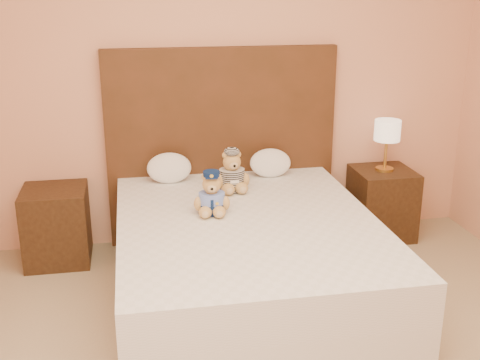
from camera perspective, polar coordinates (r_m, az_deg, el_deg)
name	(u,v)px	position (r m, az deg, el deg)	size (l,w,h in m)	color
room_walls	(282,17)	(2.75, 3.97, 15.19)	(4.04, 4.52, 2.72)	tan
bed	(247,259)	(3.85, 0.71, -7.52)	(1.60, 2.00, 0.55)	white
headboard	(222,146)	(4.62, -1.71, 3.22)	(1.75, 0.08, 1.50)	#4C2916
nightstand_left	(57,225)	(4.56, -16.98, -4.13)	(0.45, 0.45, 0.55)	#3B2512
nightstand_right	(382,203)	(4.92, 13.29, -2.14)	(0.45, 0.45, 0.55)	#3B2512
lamp	(387,133)	(4.75, 13.79, 4.35)	(0.20, 0.20, 0.40)	gold
teddy_police	(212,193)	(3.79, -2.70, -1.21)	(0.24, 0.23, 0.28)	#A87741
teddy_prisoner	(232,171)	(4.20, -0.78, 0.88)	(0.26, 0.25, 0.29)	#A87741
pillow_left	(169,167)	(4.43, -6.74, 1.27)	(0.33, 0.21, 0.23)	white
pillow_right	(270,162)	(4.54, 2.90, 1.75)	(0.31, 0.20, 0.22)	white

